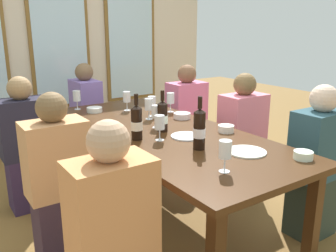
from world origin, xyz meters
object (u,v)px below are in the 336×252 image
object	(u,v)px
wine_glass_0	(171,99)
tasting_bowl_0	(182,116)
white_plate_1	(247,152)
seated_person_1	(316,166)
seated_person_0	(113,243)
seated_person_5	(186,121)
wine_glass_7	(225,151)
wine_glass_4	(157,112)
tasting_bowl_1	(226,129)
seated_person_6	(87,117)
white_plate_0	(186,136)
seated_person_2	(58,183)
seated_person_4	(26,148)
tasting_bowl_2	(95,110)
wine_glass_6	(77,97)
dining_table	(162,139)
wine_glass_1	(160,124)
wine_bottle_2	(199,129)
wine_glass_3	(149,105)
wine_bottle_1	(137,122)
tasting_bowl_3	(303,155)
wine_glass_5	(152,102)
wine_glass_2	(127,97)
wine_bottle_0	(163,116)
seated_person_3	(242,140)

from	to	relation	value
wine_glass_0	tasting_bowl_0	bearing A→B (deg)	-101.81
white_plate_1	seated_person_1	distance (m)	0.68
seated_person_0	seated_person_5	distance (m)	2.24
wine_glass_7	seated_person_0	distance (m)	0.72
wine_glass_4	wine_glass_7	xyz separation A→B (m)	(-0.16, -0.93, -0.00)
tasting_bowl_1	wine_glass_7	size ratio (longest dim) A/B	0.67
seated_person_5	seated_person_6	xyz separation A→B (m)	(-0.80, 0.73, 0.00)
white_plate_0	tasting_bowl_1	bearing A→B (deg)	-11.76
seated_person_2	seated_person_6	xyz separation A→B (m)	(0.80, 1.51, 0.00)
seated_person_1	seated_person_4	world-z (taller)	same
seated_person_1	tasting_bowl_2	bearing A→B (deg)	121.62
seated_person_1	wine_glass_6	bearing A→B (deg)	120.97
dining_table	seated_person_4	size ratio (longest dim) A/B	2.06
tasting_bowl_0	seated_person_0	bearing A→B (deg)	-138.20
wine_glass_0	wine_glass_6	distance (m)	0.87
seated_person_4	wine_glass_1	bearing A→B (deg)	-57.01
wine_bottle_2	wine_glass_3	xyz separation A→B (m)	(0.13, 0.82, -0.01)
wine_glass_3	seated_person_6	size ratio (longest dim) A/B	0.16
seated_person_4	white_plate_1	bearing A→B (deg)	-57.44
wine_bottle_1	tasting_bowl_3	xyz separation A→B (m)	(0.61, -0.87, -0.10)
tasting_bowl_0	wine_glass_1	size ratio (longest dim) A/B	0.81
tasting_bowl_2	wine_glass_4	distance (m)	0.78
wine_bottle_1	wine_glass_5	xyz separation A→B (m)	(0.42, 0.49, 0.00)
seated_person_6	wine_glass_3	bearing A→B (deg)	-85.60
white_plate_1	wine_glass_3	bearing A→B (deg)	93.95
tasting_bowl_1	wine_glass_2	distance (m)	1.06
wine_bottle_0	seated_person_4	xyz separation A→B (m)	(-0.79, 0.83, -0.33)
tasting_bowl_3	wine_glass_0	world-z (taller)	wine_glass_0
wine_glass_1	wine_glass_3	bearing A→B (deg)	65.92
seated_person_4	wine_bottle_1	bearing A→B (deg)	-59.23
white_plate_0	wine_glass_7	distance (m)	0.66
wine_bottle_1	tasting_bowl_1	world-z (taller)	wine_bottle_1
tasting_bowl_0	seated_person_1	world-z (taller)	seated_person_1
seated_person_1	seated_person_2	bearing A→B (deg)	154.92
white_plate_1	seated_person_5	size ratio (longest dim) A/B	0.22
dining_table	tasting_bowl_0	size ratio (longest dim) A/B	16.13
wine_bottle_0	tasting_bowl_2	xyz separation A→B (m)	(-0.17, 0.85, -0.09)
seated_person_3	wine_bottle_1	bearing A→B (deg)	-177.01
wine_glass_4	wine_glass_7	distance (m)	0.94
wine_glass_6	seated_person_6	world-z (taller)	seated_person_6
tasting_bowl_2	wine_glass_6	xyz separation A→B (m)	(-0.09, 0.19, 0.10)
seated_person_3	tasting_bowl_1	bearing A→B (deg)	-149.20
wine_bottle_2	wine_glass_5	xyz separation A→B (m)	(0.20, 0.88, -0.01)
seated_person_4	seated_person_5	world-z (taller)	same
tasting_bowl_0	seated_person_4	xyz separation A→B (m)	(-1.13, 0.60, -0.24)
seated_person_6	seated_person_0	bearing A→B (deg)	-109.15
wine_glass_6	seated_person_1	world-z (taller)	seated_person_1
seated_person_1	wine_glass_3	bearing A→B (deg)	122.85
tasting_bowl_1	seated_person_5	xyz separation A→B (m)	(0.44, 1.06, -0.24)
wine_glass_4	seated_person_3	xyz separation A→B (m)	(0.80, -0.12, -0.34)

